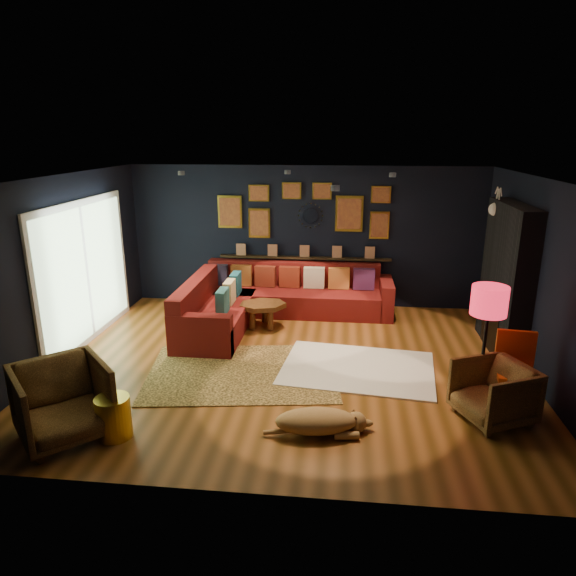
# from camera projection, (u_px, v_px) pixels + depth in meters

# --- Properties ---
(floor) EXTENTS (6.50, 6.50, 0.00)m
(floor) POSITION_uv_depth(u_px,v_px,m) (289.00, 364.00, 7.28)
(floor) COLOR #985624
(floor) RESTS_ON ground
(room_walls) EXTENTS (6.50, 6.50, 6.50)m
(room_walls) POSITION_uv_depth(u_px,v_px,m) (289.00, 255.00, 6.82)
(room_walls) COLOR black
(room_walls) RESTS_ON ground
(sectional) EXTENTS (3.41, 2.69, 0.86)m
(sectional) POSITION_uv_depth(u_px,v_px,m) (265.00, 302.00, 8.97)
(sectional) COLOR maroon
(sectional) RESTS_ON ground
(ledge) EXTENTS (3.20, 0.12, 0.04)m
(ledge) POSITION_uv_depth(u_px,v_px,m) (305.00, 258.00, 9.57)
(ledge) COLOR black
(ledge) RESTS_ON room_walls
(gallery_wall) EXTENTS (3.15, 0.04, 1.02)m
(gallery_wall) POSITION_uv_depth(u_px,v_px,m) (304.00, 210.00, 9.35)
(gallery_wall) COLOR yellow
(gallery_wall) RESTS_ON room_walls
(sunburst_mirror) EXTENTS (0.47, 0.16, 0.47)m
(sunburst_mirror) POSITION_uv_depth(u_px,v_px,m) (311.00, 216.00, 9.37)
(sunburst_mirror) COLOR silver
(sunburst_mirror) RESTS_ON room_walls
(fireplace) EXTENTS (0.31, 1.60, 2.20)m
(fireplace) POSITION_uv_depth(u_px,v_px,m) (505.00, 284.00, 7.52)
(fireplace) COLOR black
(fireplace) RESTS_ON ground
(deer_head) EXTENTS (0.50, 0.28, 0.45)m
(deer_head) POSITION_uv_depth(u_px,v_px,m) (507.00, 209.00, 7.70)
(deer_head) COLOR white
(deer_head) RESTS_ON fireplace
(sliding_door) EXTENTS (0.06, 2.80, 2.20)m
(sliding_door) POSITION_uv_depth(u_px,v_px,m) (85.00, 272.00, 7.87)
(sliding_door) COLOR white
(sliding_door) RESTS_ON ground
(ceiling_spots) EXTENTS (3.30, 2.50, 0.06)m
(ceiling_spots) POSITION_uv_depth(u_px,v_px,m) (295.00, 176.00, 7.30)
(ceiling_spots) COLOR black
(ceiling_spots) RESTS_ON room_walls
(shag_rug) EXTENTS (2.22, 1.73, 0.03)m
(shag_rug) POSITION_uv_depth(u_px,v_px,m) (358.00, 368.00, 7.13)
(shag_rug) COLOR white
(shag_rug) RESTS_ON ground
(leopard_rug) EXTENTS (2.76, 2.14, 0.01)m
(leopard_rug) POSITION_uv_depth(u_px,v_px,m) (242.00, 372.00, 7.02)
(leopard_rug) COLOR tan
(leopard_rug) RESTS_ON ground
(coffee_table) EXTENTS (0.94, 0.80, 0.40)m
(coffee_table) POSITION_uv_depth(u_px,v_px,m) (262.00, 308.00, 8.57)
(coffee_table) COLOR brown
(coffee_table) RESTS_ON shag_rug
(pouf) EXTENTS (0.55, 0.55, 0.36)m
(pouf) POSITION_uv_depth(u_px,v_px,m) (212.00, 329.00, 8.02)
(pouf) COLOR maroon
(pouf) RESTS_ON shag_rug
(armchair_left) EXTENTS (1.22, 1.22, 0.91)m
(armchair_left) POSITION_uv_depth(u_px,v_px,m) (62.00, 398.00, 5.43)
(armchair_left) COLOR #B87E3A
(armchair_left) RESTS_ON ground
(armchair_right) EXTENTS (0.92, 0.95, 0.75)m
(armchair_right) POSITION_uv_depth(u_px,v_px,m) (494.00, 390.00, 5.78)
(armchair_right) COLOR #B87E3A
(armchair_right) RESTS_ON ground
(gold_stool) EXTENTS (0.37, 0.37, 0.46)m
(gold_stool) POSITION_uv_depth(u_px,v_px,m) (114.00, 417.00, 5.49)
(gold_stool) COLOR yellow
(gold_stool) RESTS_ON ground
(orange_chair) EXTENTS (0.49, 0.49, 0.93)m
(orange_chair) POSITION_uv_depth(u_px,v_px,m) (515.00, 364.00, 6.00)
(orange_chair) COLOR black
(orange_chair) RESTS_ON ground
(floor_lamp) EXTENTS (0.41, 0.41, 1.49)m
(floor_lamp) POSITION_uv_depth(u_px,v_px,m) (489.00, 307.00, 5.86)
(floor_lamp) COLOR black
(floor_lamp) RESTS_ON ground
(dog) EXTENTS (1.28, 0.75, 0.38)m
(dog) POSITION_uv_depth(u_px,v_px,m) (316.00, 417.00, 5.55)
(dog) COLOR #B3824C
(dog) RESTS_ON leopard_rug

